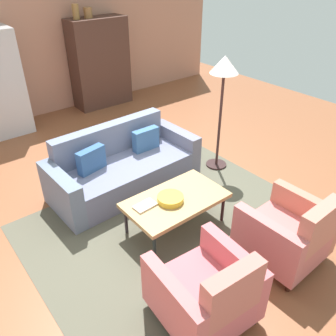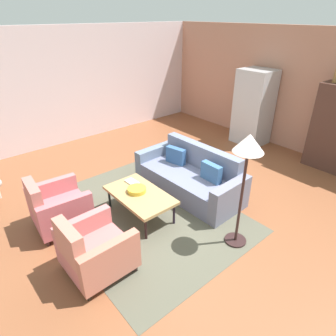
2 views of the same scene
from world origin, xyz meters
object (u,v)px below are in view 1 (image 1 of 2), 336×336
object	(u,v)px
vase_round	(88,13)
couch	(122,167)
armchair_right	(290,235)
floor_lamp	(224,76)
coffee_table	(176,201)
vase_tall	(76,12)
cabinet	(100,63)
armchair_left	(208,295)
book_stack	(145,206)
fruit_bowl	(170,199)

from	to	relation	value
vase_round	couch	bearing A→B (deg)	-112.65
armchair_right	floor_lamp	distance (m)	2.33
couch	coffee_table	bearing A→B (deg)	88.39
vase_tall	vase_round	bearing A→B (deg)	0.00
cabinet	vase_round	bearing A→B (deg)	-178.19
couch	floor_lamp	xyz separation A→B (m)	(1.44, -0.48, 1.16)
armchair_left	book_stack	distance (m)	1.29
couch	armchair_left	distance (m)	2.43
coffee_table	book_stack	xyz separation A→B (m)	(-0.37, 0.10, 0.05)
book_stack	vase_round	bearing A→B (deg)	68.38
armchair_left	vase_round	size ratio (longest dim) A/B	4.51
armchair_left	floor_lamp	distance (m)	2.99
book_stack	vase_round	distance (m)	4.60
fruit_bowl	vase_round	size ratio (longest dim) A/B	1.58
armchair_right	vase_round	size ratio (longest dim) A/B	4.51
coffee_table	armchair_left	xyz separation A→B (m)	(-0.61, -1.17, -0.05)
coffee_table	cabinet	bearing A→B (deg)	71.57
cabinet	armchair_right	bearing A→B (deg)	-98.38
couch	fruit_bowl	xyz separation A→B (m)	(-0.08, -1.19, 0.18)
armchair_left	fruit_bowl	bearing A→B (deg)	70.16
cabinet	vase_tall	bearing A→B (deg)	-179.32
couch	coffee_table	distance (m)	1.19
armchair_right	vase_tall	size ratio (longest dim) A/B	3.25
cabinet	coffee_table	bearing A→B (deg)	-108.43
fruit_bowl	floor_lamp	distance (m)	1.94
coffee_table	armchair_right	distance (m)	1.31
coffee_table	vase_round	bearing A→B (deg)	73.43
cabinet	vase_round	size ratio (longest dim) A/B	9.23
couch	armchair_right	bearing A→B (deg)	102.66
fruit_bowl	vase_tall	distance (m)	4.53
vase_tall	vase_round	size ratio (longest dim) A/B	1.39
couch	fruit_bowl	bearing A→B (deg)	84.51
armchair_left	cabinet	distance (m)	5.71
vase_tall	book_stack	bearing A→B (deg)	-108.50
armchair_left	cabinet	bearing A→B (deg)	73.88
coffee_table	vase_tall	world-z (taller)	vase_tall
armchair_right	floor_lamp	bearing A→B (deg)	64.83
armchair_right	cabinet	bearing A→B (deg)	80.56
coffee_table	floor_lamp	size ratio (longest dim) A/B	0.70
vase_round	book_stack	bearing A→B (deg)	-111.62
fruit_bowl	cabinet	distance (m)	4.43
armchair_right	fruit_bowl	xyz separation A→B (m)	(-0.68, 1.17, 0.12)
fruit_bowl	vase_round	xyz separation A→B (m)	(1.32, 4.15, 1.43)
armchair_right	book_stack	distance (m)	1.60
floor_lamp	vase_round	bearing A→B (deg)	93.39
fruit_bowl	coffee_table	bearing A→B (deg)	0.00
couch	book_stack	world-z (taller)	couch
coffee_table	armchair_left	distance (m)	1.31
book_stack	armchair_left	bearing A→B (deg)	-100.52
couch	vase_tall	distance (m)	3.54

